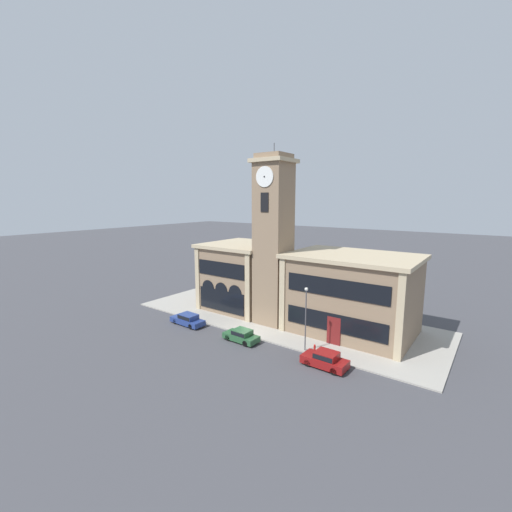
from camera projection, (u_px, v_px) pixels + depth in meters
name	position (u px, v px, depth m)	size (l,w,h in m)	color
ground_plane	(247.00, 336.00, 38.96)	(300.00, 300.00, 0.00)	#424247
sidewalk_kerb	(282.00, 317.00, 44.98)	(39.66, 15.14, 0.15)	#A39E93
clock_tower	(273.00, 241.00, 41.55)	(4.45, 4.45, 21.88)	#897056
town_hall_left_wing	(244.00, 275.00, 48.83)	(10.20, 10.34, 9.29)	#897056
town_hall_right_wing	(352.00, 294.00, 39.57)	(14.35, 10.34, 9.23)	#897056
parked_car_near	(188.00, 319.00, 42.38)	(4.71, 1.89, 1.41)	navy
parked_car_mid	(241.00, 335.00, 37.42)	(4.07, 1.87, 1.36)	#285633
parked_car_far	(325.00, 359.00, 31.63)	(4.28, 2.00, 1.52)	maroon
street_lamp	(306.00, 310.00, 34.28)	(0.36, 0.36, 6.62)	#4C4C51
fire_hydrant	(315.00, 349.00, 34.39)	(0.22, 0.22, 0.87)	red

